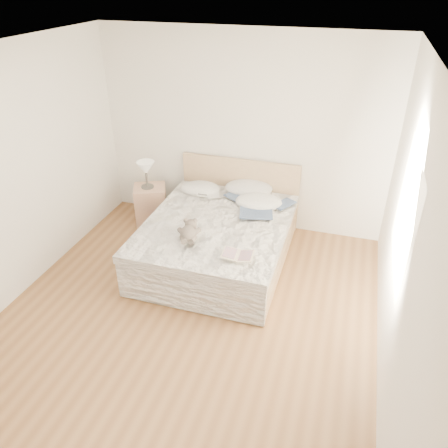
# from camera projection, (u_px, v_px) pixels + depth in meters

# --- Properties ---
(floor) EXTENTS (4.00, 4.50, 0.00)m
(floor) POSITION_uv_depth(u_px,v_px,m) (186.00, 318.00, 4.76)
(floor) COLOR brown
(floor) RESTS_ON ground
(ceiling) EXTENTS (4.00, 4.50, 0.00)m
(ceiling) POSITION_uv_depth(u_px,v_px,m) (170.00, 57.00, 3.39)
(ceiling) COLOR white
(ceiling) RESTS_ON ground
(wall_back) EXTENTS (4.00, 0.02, 2.70)m
(wall_back) POSITION_uv_depth(u_px,v_px,m) (242.00, 134.00, 5.93)
(wall_back) COLOR white
(wall_back) RESTS_ON ground
(wall_front) EXTENTS (4.00, 0.02, 2.70)m
(wall_front) POSITION_uv_depth(u_px,v_px,m) (12.00, 412.00, 2.23)
(wall_front) COLOR white
(wall_front) RESTS_ON ground
(wall_left) EXTENTS (0.02, 4.50, 2.70)m
(wall_left) POSITION_uv_depth(u_px,v_px,m) (3.00, 183.00, 4.58)
(wall_left) COLOR white
(wall_left) RESTS_ON ground
(wall_right) EXTENTS (0.02, 4.50, 2.70)m
(wall_right) POSITION_uv_depth(u_px,v_px,m) (406.00, 244.00, 3.57)
(wall_right) COLOR white
(wall_right) RESTS_ON ground
(window) EXTENTS (0.02, 1.30, 1.10)m
(window) POSITION_uv_depth(u_px,v_px,m) (406.00, 216.00, 3.77)
(window) COLOR white
(window) RESTS_ON wall_right
(bed) EXTENTS (1.72, 2.14, 1.00)m
(bed) POSITION_uv_depth(u_px,v_px,m) (219.00, 238.00, 5.59)
(bed) COLOR tan
(bed) RESTS_ON floor
(nightstand) EXTENTS (0.57, 0.55, 0.56)m
(nightstand) POSITION_uv_depth(u_px,v_px,m) (151.00, 204.00, 6.45)
(nightstand) COLOR tan
(nightstand) RESTS_ON floor
(table_lamp) EXTENTS (0.28, 0.28, 0.39)m
(table_lamp) POSITION_uv_depth(u_px,v_px,m) (146.00, 169.00, 6.15)
(table_lamp) COLOR #48443D
(table_lamp) RESTS_ON nightstand
(pillow_left) EXTENTS (0.62, 0.49, 0.17)m
(pillow_left) POSITION_uv_depth(u_px,v_px,m) (200.00, 188.00, 6.08)
(pillow_left) COLOR silver
(pillow_left) RESTS_ON bed
(pillow_middle) EXTENTS (0.75, 0.59, 0.20)m
(pillow_middle) POSITION_uv_depth(u_px,v_px,m) (249.00, 188.00, 6.09)
(pillow_middle) COLOR silver
(pillow_middle) RESTS_ON bed
(pillow_right) EXTENTS (0.67, 0.51, 0.18)m
(pillow_right) POSITION_uv_depth(u_px,v_px,m) (259.00, 202.00, 5.74)
(pillow_right) COLOR white
(pillow_right) RESTS_ON bed
(blouse) EXTENTS (0.80, 0.83, 0.03)m
(blouse) POSITION_uv_depth(u_px,v_px,m) (256.00, 207.00, 5.63)
(blouse) COLOR navy
(blouse) RESTS_ON bed
(photo_book) EXTENTS (0.38, 0.31, 0.02)m
(photo_book) POSITION_uv_depth(u_px,v_px,m) (208.00, 194.00, 5.96)
(photo_book) COLOR white
(photo_book) RESTS_ON bed
(childrens_book) EXTENTS (0.37, 0.26, 0.02)m
(childrens_book) POSITION_uv_depth(u_px,v_px,m) (238.00, 255.00, 4.69)
(childrens_book) COLOR beige
(childrens_book) RESTS_ON bed
(teddy_bear) EXTENTS (0.32, 0.39, 0.18)m
(teddy_bear) POSITION_uv_depth(u_px,v_px,m) (188.00, 238.00, 4.96)
(teddy_bear) COLOR #5E524A
(teddy_bear) RESTS_ON bed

